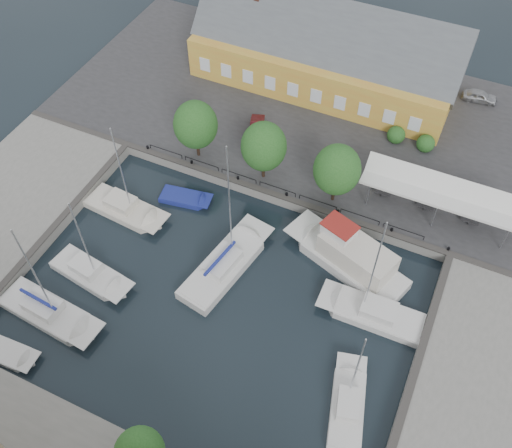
{
  "coord_description": "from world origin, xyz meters",
  "views": [
    {
      "loc": [
        13.23,
        -22.68,
        40.29
      ],
      "look_at": [
        0.0,
        6.0,
        1.5
      ],
      "focal_mm": 40.0,
      "sensor_mm": 36.0,
      "label": 1
    }
  ],
  "objects_px": {
    "car_silver": "(480,96)",
    "launch_sw": "(7,353)",
    "east_boat_a": "(373,314)",
    "west_boat_c": "(91,275)",
    "east_boat_c": "(347,406)",
    "warehouse": "(321,53)",
    "car_red": "(257,129)",
    "tent_canopy": "(443,192)",
    "west_boat_d": "(49,313)",
    "center_sailboat": "(225,266)",
    "trawler": "(350,258)",
    "west_boat_b": "(125,210)",
    "launch_nw": "(185,199)"
  },
  "relations": [
    {
      "from": "car_silver",
      "to": "launch_sw",
      "type": "xyz_separation_m",
      "value": [
        -26.96,
        -44.68,
        -1.53
      ]
    },
    {
      "from": "east_boat_a",
      "to": "west_boat_c",
      "type": "xyz_separation_m",
      "value": [
        -22.81,
        -6.32,
        -0.0
      ]
    },
    {
      "from": "car_silver",
      "to": "east_boat_a",
      "type": "height_order",
      "value": "east_boat_a"
    },
    {
      "from": "east_boat_c",
      "to": "launch_sw",
      "type": "xyz_separation_m",
      "value": [
        -25.12,
        -6.99,
        -0.17
      ]
    },
    {
      "from": "warehouse",
      "to": "car_red",
      "type": "bearing_deg",
      "value": -102.79
    },
    {
      "from": "east_boat_c",
      "to": "launch_sw",
      "type": "height_order",
      "value": "east_boat_c"
    },
    {
      "from": "warehouse",
      "to": "tent_canopy",
      "type": "height_order",
      "value": "warehouse"
    },
    {
      "from": "west_boat_c",
      "to": "launch_sw",
      "type": "xyz_separation_m",
      "value": [
        -1.71,
        -8.68,
        -0.17
      ]
    },
    {
      "from": "car_silver",
      "to": "west_boat_c",
      "type": "bearing_deg",
      "value": 138.37
    },
    {
      "from": "car_red",
      "to": "west_boat_d",
      "type": "bearing_deg",
      "value": -124.01
    },
    {
      "from": "car_silver",
      "to": "center_sailboat",
      "type": "height_order",
      "value": "center_sailboat"
    },
    {
      "from": "tent_canopy",
      "to": "trawler",
      "type": "relative_size",
      "value": 1.18
    },
    {
      "from": "center_sailboat",
      "to": "trawler",
      "type": "distance_m",
      "value": 10.63
    },
    {
      "from": "east_boat_a",
      "to": "east_boat_c",
      "type": "distance_m",
      "value": 8.03
    },
    {
      "from": "tent_canopy",
      "to": "trawler",
      "type": "xyz_separation_m",
      "value": [
        -5.34,
        -8.23,
        -2.67
      ]
    },
    {
      "from": "warehouse",
      "to": "west_boat_c",
      "type": "xyz_separation_m",
      "value": [
        -8.2,
        -32.32,
        -4.17
      ]
    },
    {
      "from": "trawler",
      "to": "launch_sw",
      "type": "relative_size",
      "value": 2.24
    },
    {
      "from": "tent_canopy",
      "to": "east_boat_a",
      "type": "height_order",
      "value": "east_boat_a"
    },
    {
      "from": "launch_sw",
      "to": "trawler",
      "type": "bearing_deg",
      "value": 41.78
    },
    {
      "from": "car_silver",
      "to": "trawler",
      "type": "xyz_separation_m",
      "value": [
        -5.79,
        -25.76,
        -0.61
      ]
    },
    {
      "from": "car_red",
      "to": "center_sailboat",
      "type": "height_order",
      "value": "center_sailboat"
    },
    {
      "from": "east_boat_c",
      "to": "west_boat_b",
      "type": "bearing_deg",
      "value": 160.0
    },
    {
      "from": "warehouse",
      "to": "east_boat_a",
      "type": "xyz_separation_m",
      "value": [
        14.61,
        -26.0,
        -4.17
      ]
    },
    {
      "from": "trawler",
      "to": "launch_nw",
      "type": "bearing_deg",
      "value": 177.46
    },
    {
      "from": "car_silver",
      "to": "west_boat_c",
      "type": "xyz_separation_m",
      "value": [
        -25.25,
        -36.0,
        -1.36
      ]
    },
    {
      "from": "west_boat_b",
      "to": "west_boat_c",
      "type": "relative_size",
      "value": 1.06
    },
    {
      "from": "launch_sw",
      "to": "launch_nw",
      "type": "xyz_separation_m",
      "value": [
        4.67,
        19.64,
        -0.0
      ]
    },
    {
      "from": "west_boat_d",
      "to": "launch_sw",
      "type": "xyz_separation_m",
      "value": [
        -0.87,
        -4.18,
        -0.18
      ]
    },
    {
      "from": "trawler",
      "to": "west_boat_d",
      "type": "relative_size",
      "value": 0.97
    },
    {
      "from": "warehouse",
      "to": "west_boat_d",
      "type": "distance_m",
      "value": 38.14
    },
    {
      "from": "trawler",
      "to": "east_boat_a",
      "type": "distance_m",
      "value": 5.21
    },
    {
      "from": "tent_canopy",
      "to": "trawler",
      "type": "bearing_deg",
      "value": -122.99
    },
    {
      "from": "warehouse",
      "to": "west_boat_d",
      "type": "bearing_deg",
      "value": -103.8
    },
    {
      "from": "center_sailboat",
      "to": "west_boat_d",
      "type": "bearing_deg",
      "value": -137.06
    },
    {
      "from": "tent_canopy",
      "to": "west_boat_d",
      "type": "xyz_separation_m",
      "value": [
        -25.64,
        -22.96,
        -3.41
      ]
    },
    {
      "from": "west_boat_c",
      "to": "launch_nw",
      "type": "distance_m",
      "value": 11.36
    },
    {
      "from": "east_boat_c",
      "to": "west_boat_d",
      "type": "height_order",
      "value": "west_boat_d"
    },
    {
      "from": "warehouse",
      "to": "east_boat_c",
      "type": "distance_m",
      "value": 37.48
    },
    {
      "from": "car_silver",
      "to": "launch_nw",
      "type": "height_order",
      "value": "car_silver"
    },
    {
      "from": "trawler",
      "to": "center_sailboat",
      "type": "bearing_deg",
      "value": -153.73
    },
    {
      "from": "warehouse",
      "to": "east_boat_c",
      "type": "xyz_separation_m",
      "value": [
        15.21,
        -34.0,
        -4.17
      ]
    },
    {
      "from": "east_boat_c",
      "to": "west_boat_b",
      "type": "xyz_separation_m",
      "value": [
        -24.73,
        9.0,
        0.0
      ]
    },
    {
      "from": "warehouse",
      "to": "car_silver",
      "type": "height_order",
      "value": "warehouse"
    },
    {
      "from": "west_boat_d",
      "to": "car_red",
      "type": "bearing_deg",
      "value": 75.76
    },
    {
      "from": "center_sailboat",
      "to": "launch_nw",
      "type": "xyz_separation_m",
      "value": [
        -6.99,
        5.43,
        -0.27
      ]
    },
    {
      "from": "east_boat_a",
      "to": "west_boat_c",
      "type": "height_order",
      "value": "east_boat_a"
    },
    {
      "from": "center_sailboat",
      "to": "west_boat_c",
      "type": "distance_m",
      "value": 11.38
    },
    {
      "from": "west_boat_b",
      "to": "launch_nw",
      "type": "relative_size",
      "value": 2.17
    },
    {
      "from": "warehouse",
      "to": "car_silver",
      "type": "distance_m",
      "value": 17.66
    },
    {
      "from": "car_silver",
      "to": "east_boat_c",
      "type": "distance_m",
      "value": 37.75
    }
  ]
}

